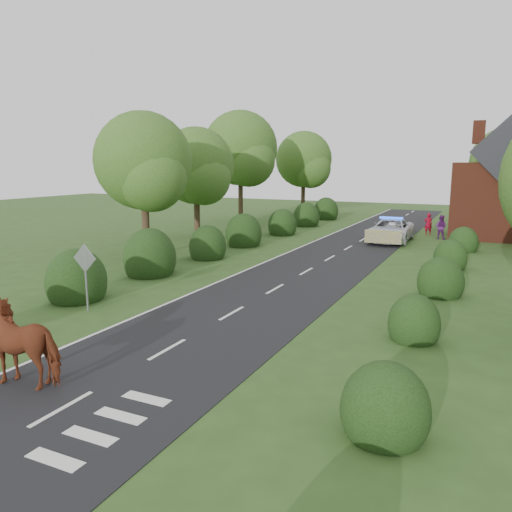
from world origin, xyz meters
The scene contains 15 objects.
ground centered at (0.00, 0.00, 0.00)m, with size 120.00×120.00×0.00m, color #2F4A1D.
road centered at (0.00, 15.00, 0.01)m, with size 6.00×70.00×0.02m, color black.
road_markings centered at (-1.60, 12.93, 0.03)m, with size 4.96×70.00×0.01m.
hedgerow_left centered at (-6.51, 11.69, 0.75)m, with size 2.75×50.41×3.00m.
hedgerow_right centered at (6.60, 11.21, 0.55)m, with size 2.10×45.78×2.10m.
tree_left_a centered at (-9.75, 11.86, 5.34)m, with size 5.74×5.60×8.38m.
tree_left_b centered at (-11.25, 19.86, 5.04)m, with size 5.74×5.60×8.07m.
tree_left_c centered at (-12.70, 29.83, 6.53)m, with size 6.97×6.80×10.22m.
tree_left_d centered at (-10.23, 39.85, 5.64)m, with size 6.15×6.00×8.89m.
tree_right_c centered at (9.27, 37.85, 5.34)m, with size 6.15×6.00×8.58m.
road_sign centered at (-5.00, 2.00, 1.65)m, with size 1.06×0.08×2.53m.
cow centered at (-1.86, -3.19, 0.86)m, with size 1.28×2.43×1.72m, color maroon.
police_van centered at (1.93, 24.06, 0.80)m, with size 2.72×5.82×1.74m.
pedestrian_red centered at (3.90, 28.75, 0.83)m, with size 0.61×0.40×1.66m, color maroon.
pedestrian_purple centered at (4.99, 26.76, 0.88)m, with size 0.85×0.67×1.76m, color #54195E.
Camera 1 is at (8.35, -11.44, 5.39)m, focal length 35.00 mm.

